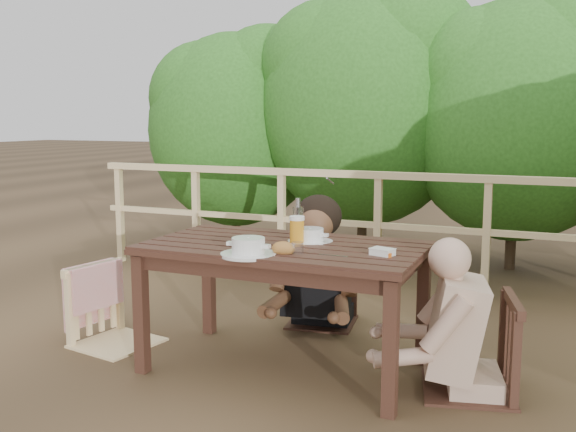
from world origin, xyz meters
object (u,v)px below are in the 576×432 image
at_px(chair_right, 471,301).
at_px(tumbler, 298,249).
at_px(soup_far, 310,236).
at_px(table, 285,308).
at_px(chair_far, 323,260).
at_px(bread_roll, 283,249).
at_px(chair_left, 115,272).
at_px(woman, 324,224).
at_px(beer_glass, 297,231).
at_px(bottle, 298,220).
at_px(diner_right, 479,267).
at_px(butter_tub, 382,253).
at_px(soup_near, 248,247).

relative_size(chair_right, tumbler, 12.87).
relative_size(chair_right, soup_far, 3.72).
xyz_separation_m(table, tumbler, (0.17, -0.22, 0.40)).
distance_m(chair_far, bread_roll, 1.18).
xyz_separation_m(chair_left, woman, (1.07, 0.96, 0.24)).
height_order(table, beer_glass, beer_glass).
bearing_deg(tumbler, bottle, 112.07).
bearing_deg(diner_right, chair_right, 76.57).
bearing_deg(tumbler, table, 127.63).
height_order(tumbler, butter_tub, tumbler).
bearing_deg(chair_far, diner_right, -42.57).
bearing_deg(chair_right, table, -98.39).
relative_size(diner_right, bottle, 5.18).
xyz_separation_m(woman, butter_tub, (0.69, -0.99, 0.04)).
bearing_deg(diner_right, butter_tub, 97.07).
bearing_deg(chair_far, chair_right, -43.27).
bearing_deg(soup_near, chair_left, 166.61).
relative_size(chair_far, soup_far, 3.46).
height_order(woman, beer_glass, woman).
distance_m(tumbler, butter_tub, 0.45).
height_order(chair_right, soup_far, chair_right).
bearing_deg(chair_far, woman, 81.67).
bearing_deg(beer_glass, bottle, 107.76).
height_order(chair_right, beer_glass, chair_right).
xyz_separation_m(table, chair_left, (-1.16, -0.06, 0.12)).
distance_m(soup_near, bread_roll, 0.19).
height_order(table, soup_far, soup_far).
bearing_deg(chair_left, bottle, -70.42).
height_order(diner_right, tumbler, diner_right).
height_order(chair_far, soup_far, chair_far).
distance_m(chair_left, soup_far, 1.31).
xyz_separation_m(woman, bottle, (0.12, -0.77, 0.14)).
relative_size(bread_roll, tumbler, 1.69).
xyz_separation_m(chair_left, chair_far, (1.07, 0.94, -0.02)).
xyz_separation_m(table, diner_right, (1.07, 0.09, 0.32)).
xyz_separation_m(soup_near, bread_roll, (0.17, 0.09, -0.01)).
bearing_deg(butter_tub, soup_far, 169.79).
bearing_deg(bottle, soup_far, 12.17).
bearing_deg(chair_far, bread_roll, -88.84).
xyz_separation_m(chair_left, diner_right, (2.24, 0.15, 0.21)).
bearing_deg(table, tumbler, -52.37).
xyz_separation_m(soup_near, tumbler, (0.24, 0.10, -0.01)).
distance_m(chair_left, bottle, 1.27).
height_order(soup_far, bottle, bottle).
distance_m(diner_right, soup_near, 1.22).
height_order(soup_far, bread_roll, soup_far).
height_order(chair_left, butter_tub, chair_left).
distance_m(soup_near, beer_glass, 0.41).
bearing_deg(chair_right, soup_far, -107.05).
xyz_separation_m(chair_far, woman, (0.00, 0.02, 0.26)).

